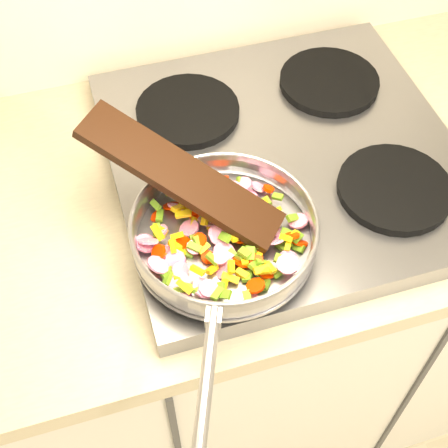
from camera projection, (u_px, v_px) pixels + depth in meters
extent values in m
cube|color=#939399|center=(285.00, 159.00, 1.11)|extent=(0.60, 0.60, 0.04)
cylinder|color=black|center=(233.00, 228.00, 0.98)|extent=(0.19, 0.19, 0.02)
cylinder|color=black|center=(395.00, 188.00, 1.03)|extent=(0.19, 0.19, 0.02)
cylinder|color=black|center=(188.00, 111.00, 1.14)|extent=(0.19, 0.19, 0.02)
cylinder|color=black|center=(329.00, 82.00, 1.19)|extent=(0.19, 0.19, 0.02)
cylinder|color=#9E9EA5|center=(224.00, 241.00, 0.95)|extent=(0.28, 0.28, 0.01)
torus|color=#9E9EA5|center=(224.00, 231.00, 0.93)|extent=(0.32, 0.32, 0.05)
torus|color=#9E9EA5|center=(224.00, 222.00, 0.92)|extent=(0.28, 0.28, 0.01)
cylinder|color=#9E9EA5|center=(207.00, 375.00, 0.78)|extent=(0.09, 0.18, 0.02)
cube|color=#9E9EA5|center=(214.00, 316.00, 0.83)|extent=(0.03, 0.04, 0.02)
cube|color=yellow|center=(175.00, 245.00, 0.92)|extent=(0.02, 0.02, 0.01)
cube|color=yellow|center=(262.00, 271.00, 0.89)|extent=(0.03, 0.02, 0.02)
cube|color=yellow|center=(205.00, 219.00, 0.95)|extent=(0.02, 0.02, 0.02)
cube|color=#60901C|center=(160.00, 215.00, 0.97)|extent=(0.02, 0.02, 0.01)
cube|color=yellow|center=(198.00, 270.00, 0.89)|extent=(0.02, 0.02, 0.01)
cube|color=yellow|center=(242.00, 274.00, 0.90)|extent=(0.02, 0.02, 0.01)
cube|color=#60901C|center=(218.00, 205.00, 0.97)|extent=(0.03, 0.02, 0.02)
cube|color=#60901C|center=(178.00, 291.00, 0.88)|extent=(0.02, 0.02, 0.01)
cylinder|color=#F62B00|center=(292.00, 236.00, 0.93)|extent=(0.03, 0.02, 0.02)
cylinder|color=#D9156A|center=(256.00, 237.00, 0.93)|extent=(0.03, 0.03, 0.02)
cylinder|color=#F62B00|center=(211.00, 195.00, 0.98)|extent=(0.03, 0.03, 0.02)
cube|color=#60901C|center=(167.00, 279.00, 0.89)|extent=(0.02, 0.02, 0.01)
cube|color=#60901C|center=(251.00, 254.00, 0.91)|extent=(0.02, 0.02, 0.01)
cube|color=yellow|center=(169.00, 270.00, 0.91)|extent=(0.03, 0.02, 0.02)
cube|color=yellow|center=(214.00, 226.00, 0.96)|extent=(0.03, 0.01, 0.01)
cube|color=#60901C|center=(204.00, 182.00, 0.99)|extent=(0.02, 0.02, 0.01)
cube|color=yellow|center=(179.00, 208.00, 0.96)|extent=(0.03, 0.02, 0.02)
cylinder|color=#D9156A|center=(179.00, 282.00, 0.90)|extent=(0.04, 0.04, 0.01)
cube|color=yellow|center=(225.00, 262.00, 0.92)|extent=(0.02, 0.02, 0.02)
cylinder|color=#D9156A|center=(192.00, 197.00, 1.00)|extent=(0.04, 0.04, 0.02)
cube|color=yellow|center=(257.00, 257.00, 0.92)|extent=(0.02, 0.02, 0.01)
cylinder|color=#D9156A|center=(258.00, 187.00, 1.00)|extent=(0.03, 0.03, 0.02)
cube|color=yellow|center=(224.00, 286.00, 0.89)|extent=(0.02, 0.02, 0.02)
cylinder|color=#D9156A|center=(277.00, 232.00, 0.95)|extent=(0.04, 0.04, 0.02)
cube|color=yellow|center=(231.00, 267.00, 0.89)|extent=(0.02, 0.02, 0.01)
cube|color=#60901C|center=(238.00, 256.00, 0.92)|extent=(0.02, 0.02, 0.02)
cube|color=#60901C|center=(280.00, 259.00, 0.90)|extent=(0.02, 0.02, 0.01)
cube|color=#60901C|center=(297.00, 237.00, 0.94)|extent=(0.03, 0.02, 0.02)
cylinder|color=#D9156A|center=(147.00, 244.00, 0.93)|extent=(0.04, 0.04, 0.02)
cylinder|color=#D9156A|center=(263.00, 237.00, 0.94)|extent=(0.04, 0.03, 0.02)
cube|color=yellow|center=(239.00, 223.00, 0.95)|extent=(0.03, 0.03, 0.01)
cube|color=yellow|center=(212.00, 269.00, 0.91)|extent=(0.02, 0.02, 0.01)
cylinder|color=#D9156A|center=(175.00, 260.00, 0.91)|extent=(0.04, 0.04, 0.02)
cube|color=#60901C|center=(168.00, 273.00, 0.90)|extent=(0.02, 0.02, 0.02)
cylinder|color=#D9156A|center=(209.00, 220.00, 0.96)|extent=(0.04, 0.04, 0.02)
cylinder|color=#F62B00|center=(240.00, 238.00, 0.93)|extent=(0.03, 0.03, 0.01)
cube|color=yellow|center=(244.00, 215.00, 0.96)|extent=(0.02, 0.02, 0.02)
cube|color=yellow|center=(234.00, 236.00, 0.93)|extent=(0.02, 0.02, 0.02)
cylinder|color=#F62B00|center=(267.00, 271.00, 0.91)|extent=(0.03, 0.03, 0.01)
cube|color=#60901C|center=(278.00, 273.00, 0.91)|extent=(0.02, 0.02, 0.01)
cylinder|color=#F62B00|center=(171.00, 206.00, 0.98)|extent=(0.04, 0.03, 0.02)
cylinder|color=#D9156A|center=(169.00, 252.00, 0.92)|extent=(0.04, 0.04, 0.02)
cylinder|color=#F62B00|center=(221.00, 179.00, 1.01)|extent=(0.03, 0.03, 0.03)
cube|color=yellow|center=(262.00, 269.00, 0.89)|extent=(0.03, 0.01, 0.01)
cube|color=#60901C|center=(224.00, 294.00, 0.87)|extent=(0.02, 0.02, 0.02)
cube|color=#60901C|center=(249.00, 250.00, 0.92)|extent=(0.02, 0.02, 0.02)
cylinder|color=#F62B00|center=(256.00, 286.00, 0.88)|extent=(0.03, 0.03, 0.02)
cube|color=#60901C|center=(157.00, 230.00, 0.95)|extent=(0.02, 0.03, 0.01)
cube|color=#60901C|center=(245.00, 253.00, 0.91)|extent=(0.02, 0.02, 0.01)
cylinder|color=#D9156A|center=(220.00, 235.00, 0.93)|extent=(0.04, 0.04, 0.03)
cube|color=yellow|center=(231.00, 235.00, 0.92)|extent=(0.01, 0.03, 0.01)
cylinder|color=#F62B00|center=(156.00, 216.00, 0.97)|extent=(0.02, 0.03, 0.02)
cylinder|color=#F62B00|center=(196.00, 215.00, 0.97)|extent=(0.02, 0.03, 0.02)
cube|color=#60901C|center=(230.00, 254.00, 0.92)|extent=(0.02, 0.02, 0.01)
cylinder|color=#D9156A|center=(220.00, 258.00, 0.91)|extent=(0.03, 0.03, 0.01)
cylinder|color=#D9156A|center=(148.00, 241.00, 0.92)|extent=(0.04, 0.04, 0.03)
cylinder|color=#D9156A|center=(189.00, 228.00, 0.96)|extent=(0.04, 0.05, 0.02)
cube|color=yellow|center=(161.00, 230.00, 0.96)|extent=(0.02, 0.02, 0.01)
cube|color=#60901C|center=(173.00, 193.00, 0.99)|extent=(0.03, 0.02, 0.01)
cube|color=yellow|center=(177.00, 236.00, 0.92)|extent=(0.02, 0.01, 0.02)
cube|color=#60901C|center=(257.00, 246.00, 0.93)|extent=(0.02, 0.02, 0.02)
cylinder|color=#D9156A|center=(252.00, 301.00, 0.88)|extent=(0.03, 0.03, 0.01)
cube|color=yellow|center=(193.00, 226.00, 0.96)|extent=(0.02, 0.03, 0.02)
cube|color=#60901C|center=(225.00, 237.00, 0.92)|extent=(0.02, 0.03, 0.02)
cube|color=yellow|center=(294.00, 235.00, 0.94)|extent=(0.02, 0.02, 0.01)
cube|color=yellow|center=(189.00, 198.00, 0.98)|extent=(0.02, 0.02, 0.02)
cylinder|color=#D9156A|center=(177.00, 207.00, 0.97)|extent=(0.04, 0.03, 0.03)
cube|color=#60901C|center=(292.00, 218.00, 0.96)|extent=(0.02, 0.02, 0.02)
cube|color=yellow|center=(184.00, 287.00, 0.87)|extent=(0.02, 0.03, 0.02)
cylinder|color=#D9156A|center=(288.00, 264.00, 0.90)|extent=(0.05, 0.05, 0.01)
cylinder|color=#D9156A|center=(203.00, 288.00, 0.88)|extent=(0.04, 0.04, 0.02)
cube|color=#60901C|center=(240.00, 184.00, 1.00)|extent=(0.02, 0.02, 0.02)
cube|color=#60901C|center=(190.00, 288.00, 0.88)|extent=(0.03, 0.02, 0.01)
cylinder|color=#F62B00|center=(199.00, 240.00, 0.93)|extent=(0.03, 0.03, 0.01)
cube|color=#60901C|center=(266.00, 202.00, 0.97)|extent=(0.02, 0.02, 0.01)
cube|color=yellow|center=(265.00, 204.00, 0.96)|extent=(0.02, 0.02, 0.02)
cylinder|color=#D9156A|center=(298.00, 221.00, 0.96)|extent=(0.04, 0.04, 0.02)
cube|color=#60901C|center=(226.00, 191.00, 0.98)|extent=(0.02, 0.03, 0.01)
cube|color=yellow|center=(288.00, 245.00, 0.92)|extent=(0.02, 0.02, 0.01)
cylinder|color=#D9156A|center=(158.00, 265.00, 0.90)|extent=(0.04, 0.05, 0.03)
cube|color=#60901C|center=(204.00, 214.00, 0.96)|extent=(0.02, 0.02, 0.02)
cube|color=#60901C|center=(278.00, 197.00, 0.98)|extent=(0.02, 0.02, 0.01)
cube|color=#60901C|center=(183.00, 211.00, 0.96)|extent=(0.02, 0.02, 0.02)
cube|color=#60901C|center=(247.00, 297.00, 0.87)|extent=(0.01, 0.02, 0.01)
cylinder|color=#F62B00|center=(161.00, 252.00, 0.93)|extent=(0.03, 0.03, 0.01)
cylinder|color=#D9156A|center=(209.00, 203.00, 0.99)|extent=(0.03, 0.04, 0.03)
cylinder|color=#F62B00|center=(238.00, 202.00, 0.97)|extent=(0.03, 0.03, 0.00)
cylinder|color=#F62B00|center=(241.00, 262.00, 0.91)|extent=(0.03, 0.03, 0.03)
cube|color=yellow|center=(245.00, 259.00, 0.91)|extent=(0.02, 0.03, 0.01)
cube|color=#60901C|center=(194.00, 247.00, 0.92)|extent=(0.02, 0.02, 0.01)
cube|color=#60901C|center=(265.00, 285.00, 0.89)|extent=(0.02, 0.02, 0.02)
cylinder|color=#D9156A|center=(238.00, 186.00, 0.99)|extent=(0.03, 0.03, 0.02)
cube|color=yellow|center=(175.00, 276.00, 0.90)|extent=(0.01, 0.02, 0.02)
cylinder|color=#F62B00|center=(268.00, 189.00, 0.99)|extent=(0.02, 0.03, 0.02)
cylinder|color=#F62B00|center=(208.00, 257.00, 0.92)|extent=(0.03, 0.03, 0.01)
cube|color=#60901C|center=(225.00, 186.00, 1.01)|extent=(0.02, 0.02, 0.02)
cylinder|color=#D9156A|center=(209.00, 288.00, 0.87)|extent=(0.04, 0.04, 0.01)
cylinder|color=#D9156A|center=(274.00, 241.00, 0.93)|extent=(0.04, 0.03, 0.03)
cube|color=#60901C|center=(234.00, 190.00, 1.00)|extent=(0.02, 0.02, 0.01)
cube|color=#60901C|center=(221.00, 288.00, 0.88)|extent=(0.02, 0.02, 0.01)
cylinder|color=#F62B00|center=(184.00, 243.00, 0.94)|extent=(0.03, 0.03, 0.02)
cube|color=yellow|center=(183.00, 214.00, 0.95)|extent=(0.03, 0.02, 0.01)
cube|color=yellow|center=(214.00, 212.00, 0.95)|extent=(0.02, 0.02, 0.01)
cube|color=yellow|center=(184.00, 209.00, 0.97)|extent=(0.02, 0.02, 0.01)
cube|color=yellow|center=(158.00, 232.00, 0.93)|extent=(0.02, 0.03, 0.02)
cylinder|color=#D9156A|center=(180.00, 269.00, 0.90)|extent=(0.04, 0.03, 0.03)
cylinder|color=#F62B00|center=(257.00, 261.00, 0.91)|extent=(0.02, 0.02, 0.01)
cylinder|color=#D9156A|center=(247.00, 195.00, 0.99)|extent=(0.04, 0.04, 0.01)
cube|color=#60901C|center=(247.00, 276.00, 0.90)|extent=(0.02, 0.02, 0.01)
cylinder|color=#F62B00|center=(223.00, 188.00, 1.00)|extent=(0.03, 0.03, 0.01)
cube|color=#60901C|center=(156.00, 205.00, 0.96)|extent=(0.02, 0.02, 0.01)
cylinder|color=#F62B00|center=(231.00, 216.00, 0.97)|extent=(0.03, 0.03, 0.02)
cylinder|color=#F62B00|center=(185.00, 197.00, 0.98)|extent=(0.03, 0.03, 0.02)
cylinder|color=#D9156A|center=(194.00, 247.00, 0.93)|extent=(0.03, 0.03, 0.01)
cylinder|color=#F62B00|center=(208.00, 203.00, 0.98)|extent=(0.03, 0.03, 0.01)
cylinder|color=#D9156A|center=(241.00, 224.00, 0.95)|extent=(0.03, 0.04, 0.01)
cylinder|color=#F62B00|center=(156.00, 262.00, 0.91)|extent=(0.03, 0.03, 0.01)
cube|color=yellow|center=(286.00, 238.00, 0.92)|extent=(0.02, 0.02, 0.01)
cube|color=#60901C|center=(213.00, 259.00, 0.91)|extent=(0.02, 0.02, 0.02)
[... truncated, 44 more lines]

